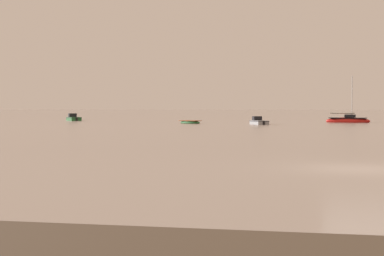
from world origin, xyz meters
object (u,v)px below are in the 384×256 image
Objects in this scene: sailboat_moored_2 at (348,120)px; rowboat_moored_0 at (190,122)px; motorboat_moored_2 at (73,119)px; motorboat_moored_3 at (258,123)px.

rowboat_moored_0 is at bearing -147.47° from sailboat_moored_2.
sailboat_moored_2 is 1.49× the size of motorboat_moored_2.
rowboat_moored_0 is 9.68m from motorboat_moored_3.
sailboat_moored_2 reaches higher than rowboat_moored_0.
motorboat_moored_2 is at bearing 40.72° from motorboat_moored_3.
sailboat_moored_2 is at bearing -69.78° from motorboat_moored_3.
sailboat_moored_2 reaches higher than motorboat_moored_2.
motorboat_moored_3 reaches higher than rowboat_moored_0.
motorboat_moored_3 is (31.37, -15.16, -0.03)m from motorboat_moored_2.
rowboat_moored_0 is 23.27m from sailboat_moored_2.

